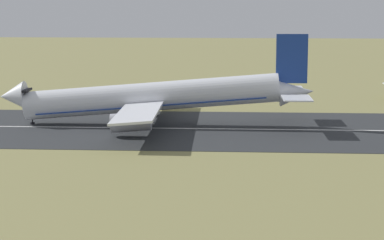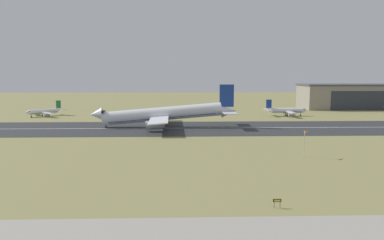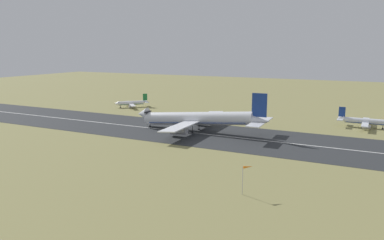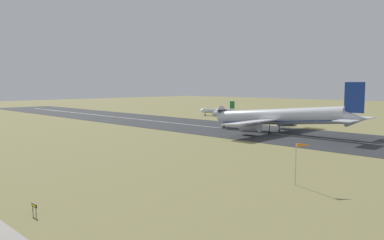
{
  "view_description": "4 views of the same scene",
  "coord_description": "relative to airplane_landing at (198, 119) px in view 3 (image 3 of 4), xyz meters",
  "views": [
    {
      "loc": [
        -7.32,
        -6.57,
        24.34
      ],
      "look_at": [
        -14.43,
        105.94,
        5.43
      ],
      "focal_mm": 70.0,
      "sensor_mm": 36.0,
      "label": 1
    },
    {
      "loc": [
        -16.66,
        -18.8,
        21.43
      ],
      "look_at": [
        -12.94,
        94.07,
        7.53
      ],
      "focal_mm": 35.0,
      "sensor_mm": 36.0,
      "label": 2
    },
    {
      "loc": [
        41.64,
        -5.13,
        33.87
      ],
      "look_at": [
        -13.18,
        105.73,
        10.15
      ],
      "focal_mm": 35.0,
      "sensor_mm": 36.0,
      "label": 3
    },
    {
      "loc": [
        45.4,
        19.93,
        16.4
      ],
      "look_at": [
        -26.44,
        93.09,
        6.76
      ],
      "focal_mm": 35.0,
      "sensor_mm": 36.0,
      "label": 4
    }
  ],
  "objects": [
    {
      "name": "windsock_pole",
      "position": [
        39.48,
        -55.93,
        0.88
      ],
      "size": [
        2.1,
        2.0,
        6.96
      ],
      "color": "#B7B7BC",
      "rests_on": "ground_plane"
    },
    {
      "name": "airplane_parked_west",
      "position": [
        -62.67,
        41.66,
        -2.92
      ],
      "size": [
        18.99,
        18.94,
        7.65
      ],
      "color": "white",
      "rests_on": "ground_plane"
    },
    {
      "name": "runway_centreline",
      "position": [
        23.33,
        -3.03,
        -5.26
      ],
      "size": [
        427.84,
        0.7,
        0.01
      ],
      "primitive_type": "cube",
      "color": "silver",
      "rests_on": "runway_strip"
    },
    {
      "name": "airplane_landing",
      "position": [
        0.0,
        0.0,
        0.0
      ],
      "size": [
        59.4,
        49.11,
        17.25
      ],
      "color": "silver",
      "rests_on": "ground_plane"
    },
    {
      "name": "runway_strip",
      "position": [
        23.33,
        -3.03,
        -5.3
      ],
      "size": [
        475.38,
        40.33,
        0.06
      ],
      "primitive_type": "cube",
      "color": "#2B2D30",
      "rests_on": "ground_plane"
    },
    {
      "name": "airplane_parked_east",
      "position": [
        61.38,
        38.89,
        -2.52
      ],
      "size": [
        22.07,
        22.66,
        8.5
      ],
      "color": "silver",
      "rests_on": "ground_plane"
    },
    {
      "name": "ground_plane",
      "position": [
        23.33,
        -67.26,
        -5.33
      ],
      "size": [
        715.38,
        715.38,
        0.0
      ],
      "primitive_type": "plane",
      "color": "olive"
    }
  ]
}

